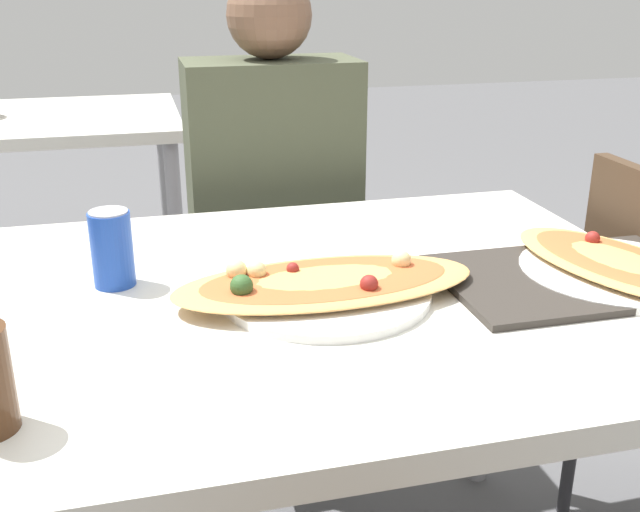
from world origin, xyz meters
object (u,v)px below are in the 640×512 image
at_px(chair_far_seated, 268,260).
at_px(pizza_main, 324,285).
at_px(person_seated, 274,193).
at_px(pizza_second, 616,266).
at_px(soda_can, 112,249).
at_px(dining_table, 316,331).

distance_m(chair_far_seated, pizza_main, 0.85).
relative_size(person_seated, pizza_second, 2.82).
bearing_deg(soda_can, person_seated, 57.05).
xyz_separation_m(dining_table, chair_far_seated, (0.06, 0.78, -0.17)).
xyz_separation_m(chair_far_seated, pizza_second, (0.44, -0.85, 0.27)).
bearing_deg(dining_table, pizza_second, -7.84).
distance_m(person_seated, pizza_second, 0.86).
bearing_deg(chair_far_seated, pizza_main, 86.29).
distance_m(person_seated, soda_can, 0.68).
bearing_deg(pizza_second, dining_table, 172.16).
height_order(person_seated, pizza_second, person_seated).
bearing_deg(chair_far_seated, person_seated, 90.00).
relative_size(dining_table, chair_far_seated, 1.31).
xyz_separation_m(pizza_main, pizza_second, (0.49, -0.04, -0.00)).
relative_size(chair_far_seated, pizza_main, 1.82).
bearing_deg(person_seated, pizza_main, 85.69).
relative_size(person_seated, pizza_main, 2.54).
bearing_deg(pizza_main, pizza_second, -4.43).
height_order(dining_table, chair_far_seated, chair_far_seated).
xyz_separation_m(pizza_main, soda_can, (-0.32, 0.13, 0.04)).
bearing_deg(pizza_main, soda_can, 157.98).
xyz_separation_m(soda_can, pizza_second, (0.81, -0.17, -0.04)).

